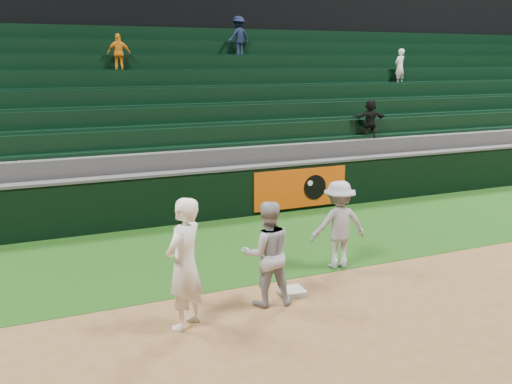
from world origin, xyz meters
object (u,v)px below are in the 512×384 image
Objects in this scene: baserunner at (267,254)px; base_coach at (339,225)px; first_baseman at (184,264)px; first_base at (292,291)px.

base_coach is (1.91, 0.97, -0.01)m from baserunner.
base_coach is at bearing 162.06° from first_baseman.
first_base is at bearing 154.26° from first_baseman.
baserunner is at bearing 34.64° from base_coach.
baserunner reaches higher than base_coach.
first_baseman is at bearing 27.95° from base_coach.
first_baseman is 1.44m from baserunner.
baserunner is (1.41, 0.26, -0.13)m from first_baseman.
first_baseman is 3.54m from base_coach.
baserunner is (-0.55, -0.18, 0.80)m from first_base.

